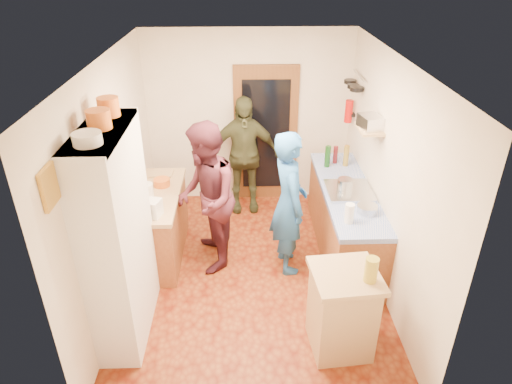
{
  "coord_description": "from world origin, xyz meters",
  "views": [
    {
      "loc": [
        -0.09,
        -4.47,
        3.57
      ],
      "look_at": [
        0.05,
        0.15,
        1.06
      ],
      "focal_mm": 32.0,
      "sensor_mm": 36.0,
      "label": 1
    }
  ],
  "objects_px": {
    "hutch_body": "(118,238)",
    "person_left": "(209,197)",
    "person_hob": "(292,204)",
    "right_counter_base": "(344,221)",
    "person_back": "(244,155)",
    "island_base": "(342,313)"
  },
  "relations": [
    {
      "from": "right_counter_base",
      "to": "island_base",
      "type": "bearing_deg",
      "value": -102.13
    },
    {
      "from": "right_counter_base",
      "to": "person_hob",
      "type": "xyz_separation_m",
      "value": [
        -0.72,
        -0.35,
        0.48
      ]
    },
    {
      "from": "hutch_body",
      "to": "person_back",
      "type": "relative_size",
      "value": 1.25
    },
    {
      "from": "right_counter_base",
      "to": "person_back",
      "type": "height_order",
      "value": "person_back"
    },
    {
      "from": "person_back",
      "to": "right_counter_base",
      "type": "bearing_deg",
      "value": -43.99
    },
    {
      "from": "hutch_body",
      "to": "right_counter_base",
      "type": "bearing_deg",
      "value": 27.47
    },
    {
      "from": "island_base",
      "to": "person_hob",
      "type": "relative_size",
      "value": 0.48
    },
    {
      "from": "person_left",
      "to": "person_back",
      "type": "height_order",
      "value": "person_left"
    },
    {
      "from": "island_base",
      "to": "person_left",
      "type": "relative_size",
      "value": 0.46
    },
    {
      "from": "person_hob",
      "to": "person_left",
      "type": "xyz_separation_m",
      "value": [
        -0.99,
        0.14,
        0.04
      ]
    },
    {
      "from": "hutch_body",
      "to": "person_left",
      "type": "height_order",
      "value": "hutch_body"
    },
    {
      "from": "hutch_body",
      "to": "island_base",
      "type": "height_order",
      "value": "hutch_body"
    },
    {
      "from": "island_base",
      "to": "person_back",
      "type": "relative_size",
      "value": 0.49
    },
    {
      "from": "island_base",
      "to": "person_hob",
      "type": "distance_m",
      "value": 1.44
    },
    {
      "from": "island_base",
      "to": "person_left",
      "type": "bearing_deg",
      "value": 132.81
    },
    {
      "from": "right_counter_base",
      "to": "person_back",
      "type": "distance_m",
      "value": 1.76
    },
    {
      "from": "person_left",
      "to": "right_counter_base",
      "type": "bearing_deg",
      "value": 90.64
    },
    {
      "from": "hutch_body",
      "to": "person_back",
      "type": "distance_m",
      "value": 2.72
    },
    {
      "from": "person_back",
      "to": "hutch_body",
      "type": "bearing_deg",
      "value": -119.7
    },
    {
      "from": "hutch_body",
      "to": "person_left",
      "type": "distance_m",
      "value": 1.36
    },
    {
      "from": "hutch_body",
      "to": "person_left",
      "type": "relative_size",
      "value": 1.18
    },
    {
      "from": "right_counter_base",
      "to": "person_left",
      "type": "relative_size",
      "value": 1.18
    }
  ]
}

